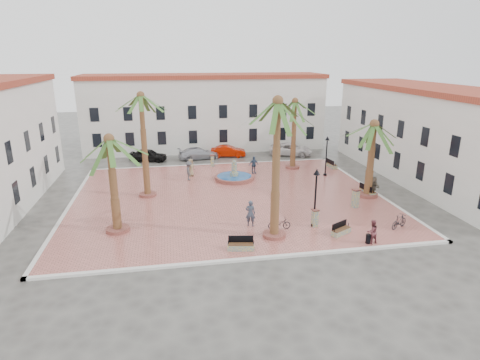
{
  "coord_description": "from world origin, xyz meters",
  "views": [
    {
      "loc": [
        -4.77,
        -32.09,
        11.8
      ],
      "look_at": [
        1.0,
        0.0,
        1.6
      ],
      "focal_mm": 30.0,
      "sensor_mm": 36.0,
      "label": 1
    }
  ],
  "objects_px": {
    "bollard_e": "(356,198)",
    "pedestrian_north": "(189,171)",
    "cyclist_a": "(250,213)",
    "bicycle_a": "(279,223)",
    "fountain": "(234,177)",
    "pedestrian_east": "(373,186)",
    "car_white": "(291,149)",
    "lamppost_e": "(327,149)",
    "palm_nw": "(141,106)",
    "bench_se": "(341,231)",
    "bicycle_b": "(399,221)",
    "bollard_se": "(315,217)",
    "pedestrian_fountain_a": "(191,168)",
    "bench_s": "(241,246)",
    "palm_s": "(277,116)",
    "palm_e": "(373,134)",
    "bench_e": "(367,192)",
    "car_black": "(148,155)",
    "pedestrian_fountain_b": "(254,165)",
    "car_red": "(228,151)",
    "bench_ne": "(331,165)",
    "car_silver": "(199,153)",
    "lamppost_s": "(316,188)",
    "cyclist_b": "(372,232)",
    "palm_sw": "(110,151)",
    "litter_bin": "(368,239)",
    "palm_ne": "(295,109)",
    "bollard_n": "(212,160)"
  },
  "relations": [
    {
      "from": "lamppost_e",
      "to": "palm_nw",
      "type": "bearing_deg",
      "value": -169.98
    },
    {
      "from": "lamppost_e",
      "to": "car_black",
      "type": "relative_size",
      "value": 0.95
    },
    {
      "from": "bollard_se",
      "to": "pedestrian_fountain_a",
      "type": "xyz_separation_m",
      "value": [
        -7.86,
        13.97,
        0.22
      ]
    },
    {
      "from": "litter_bin",
      "to": "palm_sw",
      "type": "bearing_deg",
      "value": 163.33
    },
    {
      "from": "palm_sw",
      "to": "bench_e",
      "type": "height_order",
      "value": "palm_sw"
    },
    {
      "from": "cyclist_a",
      "to": "car_red",
      "type": "bearing_deg",
      "value": -76.95
    },
    {
      "from": "fountain",
      "to": "bench_ne",
      "type": "relative_size",
      "value": 2.19
    },
    {
      "from": "bollard_se",
      "to": "car_red",
      "type": "xyz_separation_m",
      "value": [
        -2.9,
        21.87,
        -0.14
      ]
    },
    {
      "from": "palm_nw",
      "to": "palm_ne",
      "type": "distance_m",
      "value": 16.36
    },
    {
      "from": "palm_sw",
      "to": "litter_bin",
      "type": "height_order",
      "value": "palm_sw"
    },
    {
      "from": "palm_nw",
      "to": "lamppost_e",
      "type": "xyz_separation_m",
      "value": [
        17.43,
        3.08,
        -4.97
      ]
    },
    {
      "from": "palm_e",
      "to": "bench_e",
      "type": "height_order",
      "value": "palm_e"
    },
    {
      "from": "palm_nw",
      "to": "palm_s",
      "type": "relative_size",
      "value": 0.95
    },
    {
      "from": "car_silver",
      "to": "palm_nw",
      "type": "bearing_deg",
      "value": 149.1
    },
    {
      "from": "bollard_e",
      "to": "pedestrian_north",
      "type": "relative_size",
      "value": 0.82
    },
    {
      "from": "bollard_e",
      "to": "car_black",
      "type": "xyz_separation_m",
      "value": [
        -16.82,
        18.39,
        -0.22
      ]
    },
    {
      "from": "cyclist_a",
      "to": "pedestrian_east",
      "type": "xyz_separation_m",
      "value": [
        11.79,
        4.54,
        -0.11
      ]
    },
    {
      "from": "lamppost_s",
      "to": "lamppost_e",
      "type": "xyz_separation_m",
      "value": [
        5.54,
        11.79,
        -0.15
      ]
    },
    {
      "from": "bench_ne",
      "to": "car_silver",
      "type": "relative_size",
      "value": 0.37
    },
    {
      "from": "palm_ne",
      "to": "bicycle_a",
      "type": "height_order",
      "value": "palm_ne"
    },
    {
      "from": "cyclist_b",
      "to": "cyclist_a",
      "type": "bearing_deg",
      "value": -39.11
    },
    {
      "from": "lamppost_e",
      "to": "bollard_e",
      "type": "relative_size",
      "value": 2.62
    },
    {
      "from": "litter_bin",
      "to": "bicycle_b",
      "type": "xyz_separation_m",
      "value": [
        3.26,
        1.83,
        0.19
      ]
    },
    {
      "from": "bollard_e",
      "to": "fountain",
      "type": "bearing_deg",
      "value": 132.21
    },
    {
      "from": "car_black",
      "to": "pedestrian_north",
      "type": "bearing_deg",
      "value": -140.34
    },
    {
      "from": "palm_sw",
      "to": "pedestrian_fountain_a",
      "type": "bearing_deg",
      "value": 64.69
    },
    {
      "from": "palm_e",
      "to": "bollard_se",
      "type": "height_order",
      "value": "palm_e"
    },
    {
      "from": "bicycle_a",
      "to": "pedestrian_east",
      "type": "distance_m",
      "value": 11.32
    },
    {
      "from": "car_black",
      "to": "cyclist_a",
      "type": "bearing_deg",
      "value": -145.22
    },
    {
      "from": "lamppost_s",
      "to": "cyclist_b",
      "type": "xyz_separation_m",
      "value": [
        2.72,
        -3.21,
        -2.07
      ]
    },
    {
      "from": "bench_s",
      "to": "pedestrian_east",
      "type": "xyz_separation_m",
      "value": [
        13.12,
        8.04,
        0.59
      ]
    },
    {
      "from": "palm_s",
      "to": "pedestrian_fountain_b",
      "type": "relative_size",
      "value": 5.23
    },
    {
      "from": "bicycle_b",
      "to": "car_black",
      "type": "relative_size",
      "value": 0.4
    },
    {
      "from": "bollard_se",
      "to": "pedestrian_east",
      "type": "bearing_deg",
      "value": 36.64
    },
    {
      "from": "palm_e",
      "to": "pedestrian_fountain_b",
      "type": "distance_m",
      "value": 12.66
    },
    {
      "from": "bollard_se",
      "to": "car_white",
      "type": "relative_size",
      "value": 0.25
    },
    {
      "from": "bollard_se",
      "to": "pedestrian_north",
      "type": "relative_size",
      "value": 0.7
    },
    {
      "from": "bench_e",
      "to": "fountain",
      "type": "bearing_deg",
      "value": 48.69
    },
    {
      "from": "bench_ne",
      "to": "car_silver",
      "type": "height_order",
      "value": "car_silver"
    },
    {
      "from": "bicycle_a",
      "to": "bollard_se",
      "type": "bearing_deg",
      "value": -86.1
    },
    {
      "from": "bench_s",
      "to": "palm_s",
      "type": "bearing_deg",
      "value": 41.1
    },
    {
      "from": "bench_se",
      "to": "bicycle_b",
      "type": "xyz_separation_m",
      "value": [
        4.4,
        0.2,
        0.27
      ]
    },
    {
      "from": "pedestrian_east",
      "to": "car_white",
      "type": "height_order",
      "value": "pedestrian_east"
    },
    {
      "from": "car_silver",
      "to": "lamppost_s",
      "type": "bearing_deg",
      "value": -170.73
    },
    {
      "from": "palm_ne",
      "to": "bicycle_a",
      "type": "relative_size",
      "value": 4.74
    },
    {
      "from": "fountain",
      "to": "litter_bin",
      "type": "height_order",
      "value": "fountain"
    },
    {
      "from": "bollard_n",
      "to": "bollard_se",
      "type": "bearing_deg",
      "value": -72.91
    },
    {
      "from": "pedestrian_fountain_a",
      "to": "bollard_se",
      "type": "bearing_deg",
      "value": -100.06
    },
    {
      "from": "bench_se",
      "to": "pedestrian_east",
      "type": "distance_m",
      "value": 9.23
    },
    {
      "from": "cyclist_a",
      "to": "bicycle_a",
      "type": "bearing_deg",
      "value": 171.7
    }
  ]
}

